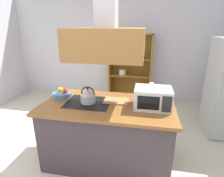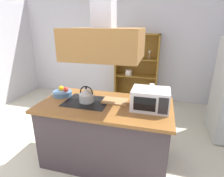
% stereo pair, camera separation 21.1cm
% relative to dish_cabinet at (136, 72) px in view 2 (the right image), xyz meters
% --- Properties ---
extents(ground_plane, '(7.80, 7.80, 0.00)m').
position_rel_dish_cabinet_xyz_m(ground_plane, '(-0.18, -2.78, -0.76)').
color(ground_plane, beige).
extents(wall_back, '(6.00, 0.12, 2.70)m').
position_rel_dish_cabinet_xyz_m(wall_back, '(-0.18, 0.22, 0.59)').
color(wall_back, silver).
rests_on(wall_back, ground).
extents(kitchen_island, '(1.77, 0.94, 0.90)m').
position_rel_dish_cabinet_xyz_m(kitchen_island, '(-0.09, -2.39, -0.30)').
color(kitchen_island, '#403539').
rests_on(kitchen_island, ground).
extents(range_hood, '(0.90, 0.70, 1.19)m').
position_rel_dish_cabinet_xyz_m(range_hood, '(-0.09, -2.39, 1.04)').
color(range_hood, olive).
extents(dish_cabinet, '(1.06, 0.40, 1.72)m').
position_rel_dish_cabinet_xyz_m(dish_cabinet, '(0.00, 0.00, 0.00)').
color(dish_cabinet, olive).
rests_on(dish_cabinet, ground).
extents(kettle, '(0.20, 0.20, 0.23)m').
position_rel_dish_cabinet_xyz_m(kettle, '(-0.35, -2.39, 0.24)').
color(kettle, '#B8BDBB').
rests_on(kettle, kitchen_island).
extents(cutting_board, '(0.34, 0.25, 0.02)m').
position_rel_dish_cabinet_xyz_m(cutting_board, '(0.02, -2.28, 0.15)').
color(cutting_board, '#AD8250').
rests_on(cutting_board, kitchen_island).
extents(microwave, '(0.46, 0.35, 0.26)m').
position_rel_dish_cabinet_xyz_m(microwave, '(0.50, -2.39, 0.27)').
color(microwave, silver).
rests_on(microwave, kitchen_island).
extents(wine_glass_on_counter, '(0.08, 0.08, 0.21)m').
position_rel_dish_cabinet_xyz_m(wine_glass_on_counter, '(0.50, -2.00, 0.30)').
color(wine_glass_on_counter, silver).
rests_on(wine_glass_on_counter, kitchen_island).
extents(fruit_bowl, '(0.28, 0.28, 0.14)m').
position_rel_dish_cabinet_xyz_m(fruit_bowl, '(-0.79, -2.27, 0.19)').
color(fruit_bowl, '#4C7299').
rests_on(fruit_bowl, kitchen_island).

